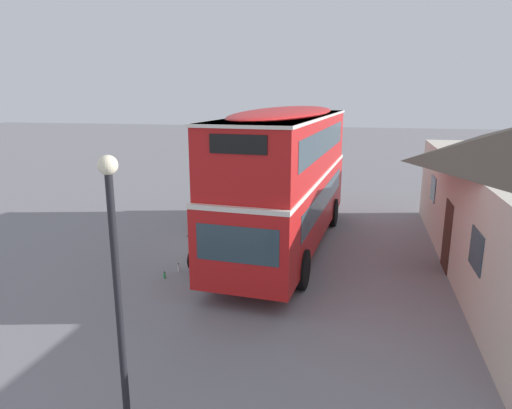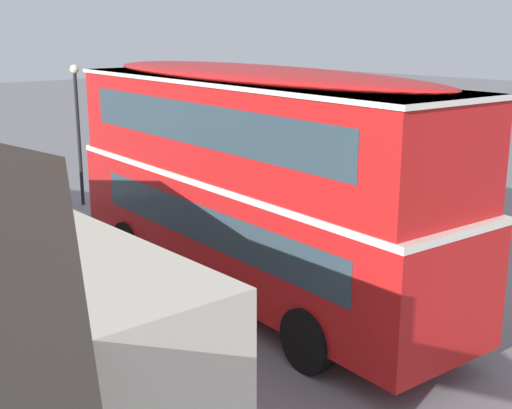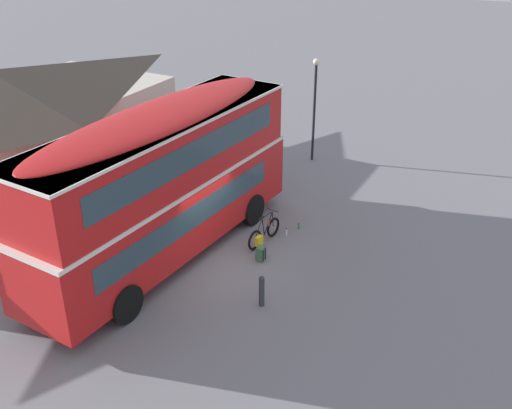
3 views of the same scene
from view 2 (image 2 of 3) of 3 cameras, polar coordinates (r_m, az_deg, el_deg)
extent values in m
plane|color=slate|center=(15.67, 2.35, -5.95)|extent=(120.00, 120.00, 0.00)
cylinder|color=black|center=(16.34, -10.60, -3.29)|extent=(1.12, 0.37, 1.10)
cylinder|color=black|center=(17.47, -3.62, -1.90)|extent=(1.12, 0.37, 1.10)
cylinder|color=black|center=(11.36, 4.31, -11.22)|extent=(1.12, 0.37, 1.10)
cylinder|color=black|center=(12.93, 12.35, -8.24)|extent=(1.12, 0.37, 1.10)
cube|color=red|center=(14.03, -0.54, -1.87)|extent=(10.45, 3.37, 2.10)
cube|color=white|center=(13.77, -0.55, 2.44)|extent=(10.47, 3.39, 0.12)
cube|color=red|center=(13.60, -0.56, 6.49)|extent=(10.14, 3.29, 1.90)
ellipsoid|color=red|center=(13.49, -0.57, 10.82)|extent=(9.93, 3.23, 0.36)
cube|color=#2D424C|center=(18.22, -10.17, 2.54)|extent=(0.24, 2.05, 0.90)
cube|color=black|center=(17.77, -10.31, 9.84)|extent=(0.18, 1.38, 0.44)
cube|color=#2D424C|center=(14.55, 3.86, -0.08)|extent=(7.99, 0.73, 0.76)
cube|color=#2D424C|center=(14.33, 3.38, 7.48)|extent=(8.40, 0.76, 0.80)
cube|color=#2D424C|center=(13.12, -4.38, -1.73)|extent=(7.99, 0.73, 0.76)
cube|color=#2D424C|center=(12.90, -4.93, 6.67)|extent=(8.40, 0.76, 0.80)
cube|color=white|center=(13.50, -0.57, 10.31)|extent=(10.25, 3.38, 0.08)
torus|color=black|center=(17.80, -0.09, -2.26)|extent=(0.68, 0.19, 0.68)
torus|color=black|center=(16.97, 1.83, -3.12)|extent=(0.68, 0.19, 0.68)
cylinder|color=#B2B2B7|center=(17.80, -0.09, -2.26)|extent=(0.07, 0.11, 0.05)
cylinder|color=#B2B2B7|center=(16.97, 1.83, -3.12)|extent=(0.07, 0.11, 0.05)
cylinder|color=black|center=(17.50, 0.41, -1.60)|extent=(0.48, 0.11, 0.70)
cylinder|color=black|center=(17.35, 0.53, -0.59)|extent=(0.58, 0.13, 0.04)
cylinder|color=black|center=(17.26, 0.94, -1.84)|extent=(0.18, 0.06, 0.68)
cylinder|color=black|center=(17.19, 1.31, -2.98)|extent=(0.55, 0.12, 0.09)
cylinder|color=black|center=(17.04, 1.45, -1.96)|extent=(0.43, 0.09, 0.63)
cylinder|color=black|center=(17.69, -0.04, -1.32)|extent=(0.10, 0.05, 0.62)
cylinder|color=black|center=(17.57, 0.01, -0.21)|extent=(0.10, 0.46, 0.03)
ellipsoid|color=black|center=(17.09, 1.11, -0.73)|extent=(0.27, 0.14, 0.06)
cube|color=yellow|center=(17.06, 2.23, -2.95)|extent=(0.30, 0.18, 0.32)
cylinder|color=#D84C33|center=(17.50, 0.41, -1.60)|extent=(0.07, 0.07, 0.18)
cube|color=#386642|center=(16.97, 4.20, -3.49)|extent=(0.29, 0.22, 0.48)
ellipsoid|color=#386642|center=(16.90, 4.22, -2.72)|extent=(0.27, 0.21, 0.10)
cube|color=#27472E|center=(16.91, 3.90, -3.81)|extent=(0.20, 0.04, 0.17)
cylinder|color=black|center=(17.01, 4.68, -3.47)|extent=(0.04, 0.04, 0.38)
cylinder|color=black|center=(17.11, 4.29, -3.35)|extent=(0.04, 0.04, 0.38)
cylinder|color=green|center=(18.85, -0.50, -2.09)|extent=(0.07, 0.07, 0.18)
cylinder|color=black|center=(18.82, -0.50, -1.79)|extent=(0.04, 0.04, 0.03)
cylinder|color=silver|center=(18.29, 0.25, -2.53)|extent=(0.07, 0.07, 0.23)
cylinder|color=black|center=(18.25, 0.25, -2.15)|extent=(0.04, 0.04, 0.03)
cube|color=#2D424C|center=(9.28, -14.22, -9.28)|extent=(1.10, 0.07, 0.90)
cylinder|color=black|center=(22.15, -14.56, 5.21)|extent=(0.11, 0.11, 4.15)
sphere|color=#F2E5BF|center=(21.92, -14.93, 10.87)|extent=(0.28, 0.28, 0.28)
cylinder|color=#333338|center=(16.44, 12.00, -3.71)|extent=(0.16, 0.16, 0.85)
sphere|color=#333338|center=(16.30, 12.08, -2.16)|extent=(0.16, 0.16, 0.16)
camera|label=1|loc=(25.89, -27.40, 12.34)|focal=31.83mm
camera|label=3|loc=(19.61, 61.50, 21.25)|focal=41.97mm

